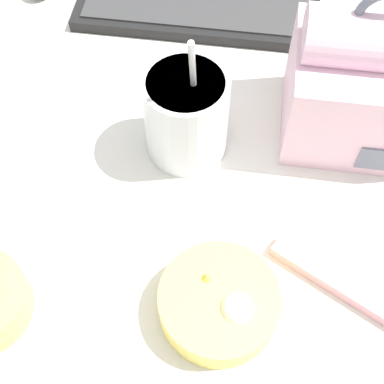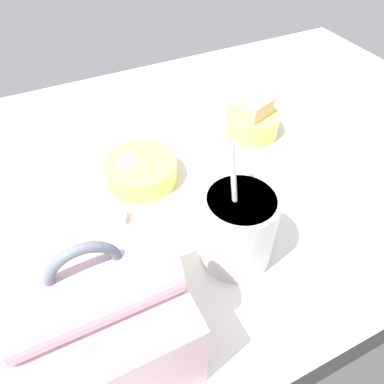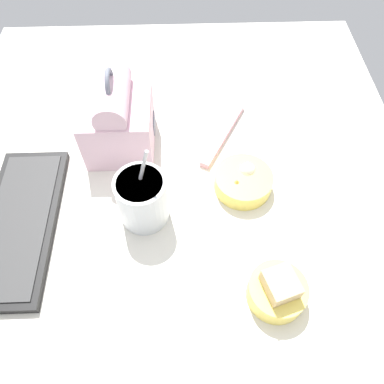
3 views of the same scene
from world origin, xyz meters
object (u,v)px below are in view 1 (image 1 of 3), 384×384
keyboard (198,6)px  lunch_bag (361,83)px  chopstick_case (363,298)px  bento_bowl_snacks (219,302)px  soup_cup (186,115)px

keyboard → lunch_bag: (22.46, -19.78, 7.12)cm
keyboard → lunch_bag: bearing=-41.4°
keyboard → chopstick_case: bearing=-61.7°
chopstick_case → lunch_bag: bearing=93.3°
keyboard → bento_bowl_snacks: (8.39, -47.59, 1.17)cm
lunch_bag → chopstick_case: 25.76cm
lunch_bag → soup_cup: size_ratio=1.08×
bento_bowl_snacks → soup_cup: bearing=106.9°
keyboard → soup_cup: soup_cup is taller
bento_bowl_snacks → chopstick_case: bearing=11.5°
lunch_bag → bento_bowl_snacks: lunch_bag is taller
keyboard → lunch_bag: 30.77cm
keyboard → soup_cup: bearing=-86.0°
lunch_bag → chopstick_case: (1.42, -24.65, -7.34)cm
lunch_bag → keyboard: bearing=138.6°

